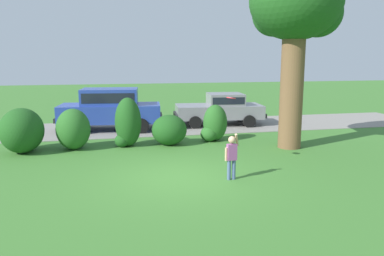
{
  "coord_description": "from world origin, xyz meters",
  "views": [
    {
      "loc": [
        -1.84,
        -10.05,
        3.27
      ],
      "look_at": [
        0.67,
        1.5,
        1.1
      ],
      "focal_mm": 35.62,
      "sensor_mm": 36.0,
      "label": 1
    }
  ],
  "objects_px": {
    "oak_tree_large": "(296,10)",
    "parked_suv": "(110,107)",
    "frisbee": "(231,98)",
    "parked_sedan": "(221,108)",
    "child_thrower": "(232,154)"
  },
  "relations": [
    {
      "from": "oak_tree_large",
      "to": "frisbee",
      "type": "height_order",
      "value": "oak_tree_large"
    },
    {
      "from": "oak_tree_large",
      "to": "parked_sedan",
      "type": "bearing_deg",
      "value": 102.72
    },
    {
      "from": "oak_tree_large",
      "to": "child_thrower",
      "type": "xyz_separation_m",
      "value": [
        -3.35,
        -3.26,
        -4.23
      ]
    },
    {
      "from": "frisbee",
      "to": "oak_tree_large",
      "type": "bearing_deg",
      "value": 34.52
    },
    {
      "from": "parked_suv",
      "to": "child_thrower",
      "type": "height_order",
      "value": "parked_suv"
    },
    {
      "from": "parked_sedan",
      "to": "child_thrower",
      "type": "height_order",
      "value": "parked_sedan"
    },
    {
      "from": "parked_sedan",
      "to": "parked_suv",
      "type": "relative_size",
      "value": 0.93
    },
    {
      "from": "parked_sedan",
      "to": "child_thrower",
      "type": "bearing_deg",
      "value": -104.53
    },
    {
      "from": "oak_tree_large",
      "to": "child_thrower",
      "type": "distance_m",
      "value": 6.3
    },
    {
      "from": "frisbee",
      "to": "child_thrower",
      "type": "bearing_deg",
      "value": -106.05
    },
    {
      "from": "parked_suv",
      "to": "child_thrower",
      "type": "bearing_deg",
      "value": -68.61
    },
    {
      "from": "frisbee",
      "to": "parked_suv",
      "type": "bearing_deg",
      "value": 116.97
    },
    {
      "from": "parked_suv",
      "to": "frisbee",
      "type": "bearing_deg",
      "value": -63.03
    },
    {
      "from": "oak_tree_large",
      "to": "parked_sedan",
      "type": "distance_m",
      "value": 6.7
    },
    {
      "from": "oak_tree_large",
      "to": "parked_suv",
      "type": "bearing_deg",
      "value": 143.47
    }
  ]
}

